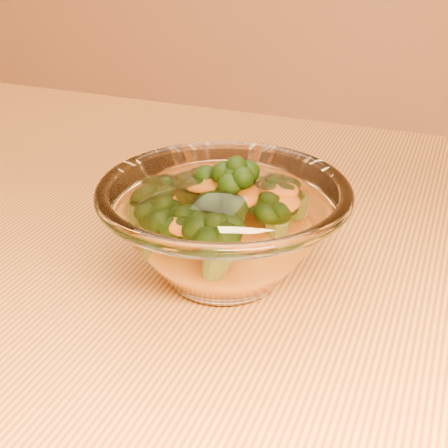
{
  "coord_description": "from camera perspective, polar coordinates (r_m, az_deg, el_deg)",
  "views": [
    {
      "loc": [
        0.14,
        -0.41,
        1.03
      ],
      "look_at": [
        -0.02,
        -0.02,
        0.8
      ],
      "focal_mm": 50.0,
      "sensor_mm": 36.0,
      "label": 1
    }
  ],
  "objects": [
    {
      "name": "glass_bowl",
      "position": [
        0.49,
        -0.0,
        -0.44
      ],
      "size": [
        0.19,
        0.19,
        0.09
      ],
      "color": "white",
      "rests_on": "table"
    },
    {
      "name": "table",
      "position": [
        0.58,
        2.19,
        -12.71
      ],
      "size": [
        1.2,
        0.8,
        0.75
      ],
      "color": "#BC8A38",
      "rests_on": "ground"
    },
    {
      "name": "cheese_sauce",
      "position": [
        0.5,
        -0.0,
        -2.3
      ],
      "size": [
        0.1,
        0.1,
        0.03
      ],
      "primitive_type": "ellipsoid",
      "color": "orange",
      "rests_on": "glass_bowl"
    },
    {
      "name": "broccoli_heap",
      "position": [
        0.49,
        -0.63,
        1.16
      ],
      "size": [
        0.12,
        0.12,
        0.07
      ],
      "color": "black",
      "rests_on": "cheese_sauce"
    }
  ]
}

